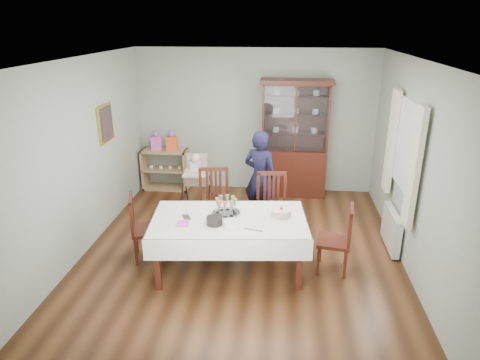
# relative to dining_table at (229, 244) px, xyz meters

# --- Properties ---
(floor) EXTENTS (5.00, 5.00, 0.00)m
(floor) POSITION_rel_dining_table_xyz_m (0.11, 0.54, -0.38)
(floor) COLOR #593319
(floor) RESTS_ON ground
(room_shell) EXTENTS (5.00, 5.00, 5.00)m
(room_shell) POSITION_rel_dining_table_xyz_m (0.11, 1.07, 1.32)
(room_shell) COLOR #9EAA99
(room_shell) RESTS_ON floor
(dining_table) EXTENTS (2.11, 1.35, 0.76)m
(dining_table) POSITION_rel_dining_table_xyz_m (0.00, 0.00, 0.00)
(dining_table) COLOR #491912
(dining_table) RESTS_ON floor
(china_cabinet) EXTENTS (1.30, 0.48, 2.18)m
(china_cabinet) POSITION_rel_dining_table_xyz_m (0.86, 2.80, 0.74)
(china_cabinet) COLOR #491912
(china_cabinet) RESTS_ON floor
(sideboard) EXTENTS (0.90, 0.38, 0.80)m
(sideboard) POSITION_rel_dining_table_xyz_m (-1.64, 2.82, 0.02)
(sideboard) COLOR tan
(sideboard) RESTS_ON floor
(picture_frame) EXTENTS (0.04, 0.48, 0.58)m
(picture_frame) POSITION_rel_dining_table_xyz_m (-2.11, 1.34, 1.27)
(picture_frame) COLOR gold
(picture_frame) RESTS_ON room_shell
(window) EXTENTS (0.04, 1.02, 1.22)m
(window) POSITION_rel_dining_table_xyz_m (2.33, 0.84, 1.17)
(window) COLOR white
(window) RESTS_ON room_shell
(curtain_left) EXTENTS (0.07, 0.30, 1.55)m
(curtain_left) POSITION_rel_dining_table_xyz_m (2.27, 0.22, 1.07)
(curtain_left) COLOR silver
(curtain_left) RESTS_ON room_shell
(curtain_right) EXTENTS (0.07, 0.30, 1.55)m
(curtain_right) POSITION_rel_dining_table_xyz_m (2.27, 1.46, 1.07)
(curtain_right) COLOR silver
(curtain_right) RESTS_ON room_shell
(radiator) EXTENTS (0.10, 0.80, 0.55)m
(radiator) POSITION_rel_dining_table_xyz_m (2.27, 0.84, -0.08)
(radiator) COLOR white
(radiator) RESTS_ON floor
(chair_far_left) EXTENTS (0.56, 0.56, 1.06)m
(chair_far_left) POSITION_rel_dining_table_xyz_m (-0.35, 0.93, -0.07)
(chair_far_left) COLOR #491912
(chair_far_left) RESTS_ON floor
(chair_far_right) EXTENTS (0.51, 0.51, 1.04)m
(chair_far_right) POSITION_rel_dining_table_xyz_m (0.52, 0.86, -0.07)
(chair_far_right) COLOR #491912
(chair_far_right) RESTS_ON floor
(chair_end_left) EXTENTS (0.54, 0.54, 0.95)m
(chair_end_left) POSITION_rel_dining_table_xyz_m (-1.18, 0.18, -0.10)
(chair_end_left) COLOR #491912
(chair_end_left) RESTS_ON floor
(chair_end_right) EXTENTS (0.48, 0.48, 0.94)m
(chair_end_right) POSITION_rel_dining_table_xyz_m (1.38, 0.13, -0.11)
(chair_end_right) COLOR #491912
(chair_end_right) RESTS_ON floor
(woman) EXTENTS (0.68, 0.58, 1.57)m
(woman) POSITION_rel_dining_table_xyz_m (0.31, 1.48, 0.40)
(woman) COLOR black
(woman) RESTS_ON floor
(high_chair) EXTENTS (0.49, 0.49, 1.07)m
(high_chair) POSITION_rel_dining_table_xyz_m (-0.78, 1.73, 0.03)
(high_chair) COLOR black
(high_chair) RESTS_ON floor
(champagne_tray) EXTENTS (0.37, 0.37, 0.23)m
(champagne_tray) POSITION_rel_dining_table_xyz_m (-0.05, 0.13, 0.45)
(champagne_tray) COLOR silver
(champagne_tray) RESTS_ON dining_table
(birthday_cake) EXTENTS (0.30, 0.30, 0.20)m
(birthday_cake) POSITION_rel_dining_table_xyz_m (0.67, 0.11, 0.43)
(birthday_cake) COLOR white
(birthday_cake) RESTS_ON dining_table
(plate_stack_dark) EXTENTS (0.24, 0.24, 0.10)m
(plate_stack_dark) POSITION_rel_dining_table_xyz_m (-0.16, -0.19, 0.42)
(plate_stack_dark) COLOR black
(plate_stack_dark) RESTS_ON dining_table
(plate_stack_white) EXTENTS (0.20, 0.20, 0.08)m
(plate_stack_white) POSITION_rel_dining_table_xyz_m (0.06, -0.24, 0.42)
(plate_stack_white) COLOR white
(plate_stack_white) RESTS_ON dining_table
(napkin_stack) EXTENTS (0.16, 0.16, 0.02)m
(napkin_stack) POSITION_rel_dining_table_xyz_m (-0.55, -0.23, 0.39)
(napkin_stack) COLOR #E052B9
(napkin_stack) RESTS_ON dining_table
(cutlery) EXTENTS (0.19, 0.21, 0.01)m
(cutlery) POSITION_rel_dining_table_xyz_m (-0.59, -0.04, 0.38)
(cutlery) COLOR silver
(cutlery) RESTS_ON dining_table
(cake_knife) EXTENTS (0.24, 0.09, 0.01)m
(cake_knife) POSITION_rel_dining_table_xyz_m (0.33, -0.30, 0.38)
(cake_knife) COLOR silver
(cake_knife) RESTS_ON dining_table
(gift_bag_pink) EXTENTS (0.22, 0.16, 0.36)m
(gift_bag_pink) POSITION_rel_dining_table_xyz_m (-1.78, 2.80, 0.57)
(gift_bag_pink) COLOR #E052B9
(gift_bag_pink) RESTS_ON sideboard
(gift_bag_orange) EXTENTS (0.22, 0.16, 0.38)m
(gift_bag_orange) POSITION_rel_dining_table_xyz_m (-1.47, 2.80, 0.58)
(gift_bag_orange) COLOR orange
(gift_bag_orange) RESTS_ON sideboard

